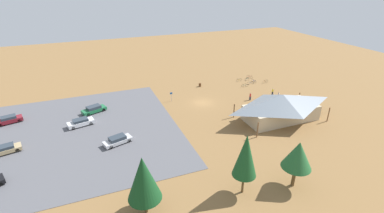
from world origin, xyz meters
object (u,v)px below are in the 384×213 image
(bicycle_yellow_front_row, at_px, (239,80))
(lot_sign, at_px, (171,95))
(bicycle_orange_back_row, at_px, (265,82))
(trash_bin, at_px, (200,85))
(car_green_by_curb, at_px, (94,109))
(bicycle_black_near_porch, at_px, (275,100))
(visitor_crossing_yard, at_px, (250,96))
(car_white_far_end, at_px, (81,122))
(visitor_near_lot, at_px, (278,96))
(bicycle_teal_yard_right, at_px, (245,85))
(car_silver_back_corner, at_px, (118,140))
(bicycle_white_lone_east, at_px, (251,83))
(visitor_by_pavilion, at_px, (273,91))
(bicycle_green_trailside, at_px, (290,100))
(bicycle_purple_yard_front, at_px, (301,105))
(bike_pavilion, at_px, (282,106))
(bicycle_teal_lone_west, at_px, (247,79))
(pine_west, at_px, (298,155))
(pine_mideast, at_px, (246,156))
(bicycle_red_yard_center, at_px, (250,77))
(bicycle_blue_yard_left, at_px, (254,81))
(car_tan_aisle_side, at_px, (5,149))
(pine_midwest, at_px, (143,178))
(car_maroon_near_entry, at_px, (9,120))

(bicycle_yellow_front_row, bearing_deg, lot_sign, 15.79)
(bicycle_orange_back_row, bearing_deg, trash_bin, -13.17)
(lot_sign, relative_size, car_green_by_curb, 0.43)
(bicycle_black_near_porch, bearing_deg, visitor_crossing_yard, -32.22)
(car_white_far_end, distance_m, visitor_near_lot, 42.20)
(bicycle_black_near_porch, relative_size, visitor_crossing_yard, 0.93)
(visitor_near_lot, bearing_deg, bicycle_orange_back_row, -109.92)
(bicycle_teal_yard_right, bearing_deg, car_silver_back_corner, 24.42)
(bicycle_white_lone_east, xyz_separation_m, car_green_by_curb, (38.96, 2.45, 0.35))
(lot_sign, xyz_separation_m, car_green_by_curb, (16.50, -0.33, -0.66))
(bicycle_orange_back_row, bearing_deg, visitor_by_pavilion, 66.46)
(bicycle_teal_yard_right, height_order, car_white_far_end, car_white_far_end)
(lot_sign, relative_size, bicycle_teal_yard_right, 1.28)
(bicycle_green_trailside, distance_m, bicycle_black_near_porch, 3.38)
(visitor_crossing_yard, bearing_deg, car_white_far_end, -2.00)
(bicycle_purple_yard_front, relative_size, car_green_by_curb, 0.33)
(bicycle_orange_back_row, bearing_deg, car_white_far_end, 8.55)
(bike_pavilion, relative_size, bicycle_teal_lone_west, 9.78)
(lot_sign, distance_m, pine_west, 33.35)
(car_white_far_end, bearing_deg, pine_west, 132.68)
(pine_west, distance_m, bicycle_orange_back_row, 40.35)
(trash_bin, distance_m, visitor_by_pavilion, 17.87)
(trash_bin, xyz_separation_m, pine_mideast, (10.02, 37.31, 5.19))
(bike_pavilion, distance_m, bicycle_red_yard_center, 24.59)
(trash_bin, bearing_deg, bicycle_green_trailside, 133.11)
(bicycle_blue_yard_left, bearing_deg, pine_mideast, 54.90)
(lot_sign, height_order, car_tan_aisle_side, lot_sign)
(bicycle_teal_yard_right, bearing_deg, bicycle_teal_lone_west, -128.23)
(pine_mideast, height_order, bicycle_purple_yard_front, pine_mideast)
(bicycle_black_near_porch, bearing_deg, pine_midwest, 31.69)
(bicycle_blue_yard_left, xyz_separation_m, car_maroon_near_entry, (55.85, 2.20, 0.39))
(pine_midwest, bearing_deg, bicycle_yellow_front_row, -133.19)
(bicycle_green_trailside, xyz_separation_m, visitor_near_lot, (1.70, -1.86, 0.58))
(bicycle_purple_yard_front, distance_m, visitor_crossing_yard, 10.88)
(car_maroon_near_entry, relative_size, visitor_near_lot, 2.72)
(bicycle_orange_back_row, relative_size, visitor_near_lot, 0.97)
(bike_pavilion, bearing_deg, bicycle_teal_lone_west, -105.56)
(trash_bin, xyz_separation_m, pine_west, (3.12, 38.68, 4.37))
(bicycle_white_lone_east, height_order, car_silver_back_corner, car_silver_back_corner)
(trash_bin, xyz_separation_m, visitor_by_pavilion, (-13.70, 11.46, 0.42))
(bicycle_green_trailside, distance_m, car_silver_back_corner, 38.44)
(lot_sign, distance_m, car_silver_back_corner, 19.27)
(pine_west, distance_m, visitor_near_lot, 29.77)
(bike_pavilion, distance_m, visitor_crossing_yard, 10.42)
(bicycle_teal_lone_west, height_order, bicycle_purple_yard_front, bicycle_purple_yard_front)
(bicycle_blue_yard_left, xyz_separation_m, visitor_by_pavilion, (0.74, 8.96, 0.50))
(car_white_far_end, bearing_deg, pine_mideast, 125.34)
(pine_mideast, height_order, car_tan_aisle_side, pine_mideast)
(bicycle_teal_yard_right, bearing_deg, bicycle_yellow_front_row, -101.41)
(bicycle_teal_lone_west, distance_m, car_silver_back_corner, 41.52)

